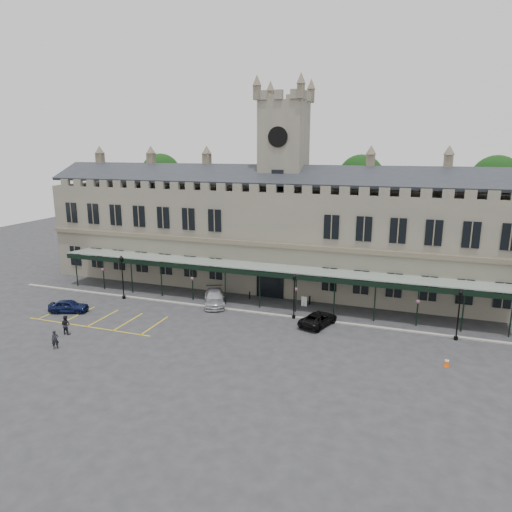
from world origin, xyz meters
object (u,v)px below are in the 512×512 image
(traffic_cone, at_px, (447,362))
(car_left_a, at_px, (69,306))
(person_b, at_px, (66,325))
(clock_tower, at_px, (284,180))
(lamp_post_left, at_px, (122,273))
(lamp_post_right, at_px, (459,310))
(car_taxi, at_px, (214,298))
(person_a, at_px, (55,340))
(car_van, at_px, (318,319))
(lamp_post_mid, at_px, (294,292))
(sign_board, at_px, (304,301))
(station_building, at_px, (283,235))

(traffic_cone, bearing_deg, car_left_a, 179.79)
(car_left_a, xyz_separation_m, person_b, (3.84, -4.77, 0.23))
(clock_tower, xyz_separation_m, lamp_post_left, (-15.65, -11.05, -10.08))
(car_left_a, bearing_deg, clock_tower, -66.32)
(lamp_post_left, height_order, traffic_cone, lamp_post_left)
(traffic_cone, bearing_deg, person_b, -171.99)
(lamp_post_right, xyz_separation_m, car_left_a, (-37.86, -5.68, -2.17))
(car_taxi, distance_m, person_a, 16.97)
(car_taxi, height_order, person_b, person_b)
(lamp_post_right, xyz_separation_m, person_b, (-34.01, -10.45, -1.94))
(lamp_post_right, height_order, car_left_a, lamp_post_right)
(lamp_post_right, distance_m, car_van, 12.61)
(lamp_post_right, relative_size, car_van, 1.03)
(lamp_post_right, distance_m, person_b, 35.64)
(lamp_post_mid, height_order, car_taxi, lamp_post_mid)
(lamp_post_left, bearing_deg, car_van, -1.57)
(lamp_post_left, relative_size, traffic_cone, 6.83)
(clock_tower, relative_size, sign_board, 22.87)
(car_van, bearing_deg, lamp_post_left, 17.74)
(lamp_post_left, bearing_deg, traffic_cone, -9.70)
(traffic_cone, relative_size, person_a, 0.46)
(lamp_post_left, distance_m, lamp_post_mid, 19.93)
(lamp_post_mid, height_order, car_van, lamp_post_mid)
(station_building, bearing_deg, lamp_post_right, -29.44)
(car_van, relative_size, person_b, 2.55)
(station_building, distance_m, person_a, 28.22)
(lamp_post_left, height_order, car_van, lamp_post_left)
(clock_tower, xyz_separation_m, car_left_a, (-18.46, -16.72, -12.43))
(sign_board, xyz_separation_m, car_van, (2.58, -4.90, 0.12))
(car_taxi, distance_m, person_b, 15.35)
(lamp_post_right, height_order, sign_board, lamp_post_right)
(lamp_post_right, xyz_separation_m, sign_board, (-14.98, 4.27, -2.32))
(traffic_cone, height_order, car_van, car_van)
(car_left_a, relative_size, person_b, 2.19)
(lamp_post_mid, relative_size, car_van, 1.02)
(traffic_cone, xyz_separation_m, car_left_a, (-36.78, 0.13, 0.31))
(station_building, xyz_separation_m, car_left_a, (-18.46, -16.63, -5.79))
(lamp_post_mid, distance_m, person_b, 21.86)
(clock_tower, distance_m, lamp_post_mid, 15.43)
(clock_tower, xyz_separation_m, person_a, (-13.20, -24.38, -12.29))
(clock_tower, relative_size, car_van, 5.35)
(clock_tower, xyz_separation_m, car_van, (7.00, -11.67, -12.47))
(station_building, bearing_deg, car_taxi, -117.91)
(lamp_post_mid, height_order, person_a, lamp_post_mid)
(lamp_post_right, xyz_separation_m, car_van, (-12.40, -0.63, -2.20))
(clock_tower, relative_size, car_left_a, 6.23)
(lamp_post_mid, relative_size, car_taxi, 0.89)
(station_building, height_order, lamp_post_mid, station_building)
(lamp_post_left, relative_size, person_b, 2.81)
(station_building, relative_size, lamp_post_mid, 12.72)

